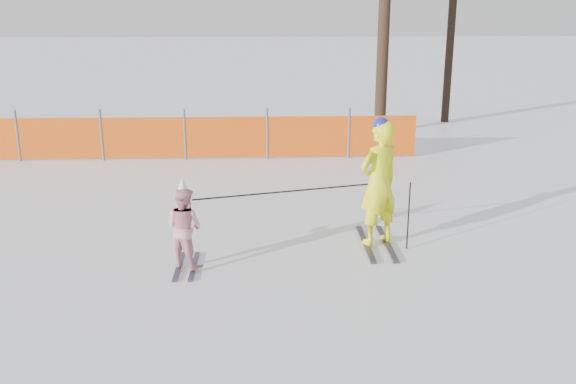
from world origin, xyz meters
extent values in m
plane|color=white|center=(0.00, 0.00, 0.00)|extent=(120.00, 120.00, 0.00)
cube|color=black|center=(1.26, 0.83, 0.02)|extent=(0.09, 1.57, 0.04)
cube|color=black|center=(1.60, 0.83, 0.02)|extent=(0.09, 1.57, 0.04)
imported|color=#F7FF15|center=(1.43, 0.83, 1.03)|extent=(0.86, 0.78, 1.97)
sphere|color=#1B2094|center=(1.43, 0.83, 1.94)|extent=(0.26, 0.26, 0.26)
cube|color=black|center=(-1.62, 0.05, 0.01)|extent=(0.09, 1.04, 0.03)
cube|color=black|center=(-1.40, 0.05, 0.01)|extent=(0.09, 1.04, 0.03)
imported|color=pink|center=(-1.51, 0.05, 0.63)|extent=(0.73, 0.70, 1.19)
cone|color=silver|center=(-1.51, 0.05, 1.26)|extent=(0.19, 0.19, 0.24)
cylinder|color=black|center=(1.88, 0.63, 0.55)|extent=(0.02, 0.02, 1.09)
cylinder|color=black|center=(-0.04, 0.44, 1.02)|extent=(2.71, 0.75, 0.02)
cylinder|color=#595960|center=(-6.26, 6.67, 0.62)|extent=(0.06, 0.06, 1.25)
cylinder|color=#595960|center=(-4.26, 6.67, 0.62)|extent=(0.06, 0.06, 1.25)
cylinder|color=#595960|center=(-2.26, 6.67, 0.62)|extent=(0.06, 0.06, 1.25)
cylinder|color=#595960|center=(-0.26, 6.67, 0.62)|extent=(0.06, 0.06, 1.25)
cylinder|color=#595960|center=(1.74, 6.67, 0.62)|extent=(0.06, 0.06, 1.25)
cube|color=#D84F0B|center=(-4.44, 6.67, 0.55)|extent=(15.65, 0.03, 1.00)
cylinder|color=#312116|center=(3.07, 9.78, 2.82)|extent=(0.33, 0.33, 5.65)
cylinder|color=black|center=(5.47, 11.45, 3.00)|extent=(0.25, 0.25, 6.00)
camera|label=1|loc=(-0.37, -8.70, 3.78)|focal=40.00mm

